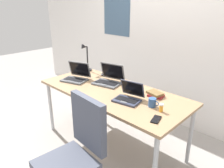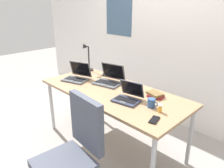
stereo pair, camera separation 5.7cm
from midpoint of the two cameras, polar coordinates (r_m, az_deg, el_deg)
name	(u,v)px [view 2 (the right image)]	position (r m, az deg, el deg)	size (l,w,h in m)	color
ground_plane	(112,144)	(2.85, 0.60, -15.57)	(12.00, 12.00, 0.00)	gray
wall_back	(168,32)	(3.19, 15.14, 13.16)	(6.00, 0.13, 2.60)	silver
desk	(112,95)	(2.50, 0.66, -2.92)	(1.80, 0.80, 0.74)	#9E7A56
desk_lamp	(87,58)	(3.16, -6.14, 6.98)	(0.12, 0.18, 0.40)	black
laptop_by_keyboard	(128,97)	(2.23, 4.96, -3.42)	(0.30, 0.29, 0.19)	#33384C
laptop_back_left	(109,80)	(2.69, -0.17, 1.19)	(0.38, 0.36, 0.24)	#515459
laptop_far_corner	(77,76)	(2.84, -8.75, 2.02)	(0.38, 0.36, 0.23)	#515459
computer_mouse	(104,74)	(2.98, -1.60, 2.62)	(0.06, 0.10, 0.03)	black
cell_phone	(154,120)	(1.92, 12.01, -9.29)	(0.06, 0.14, 0.01)	black
pill_bottle	(160,108)	(2.05, 13.40, -6.25)	(0.04, 0.04, 0.08)	gold
book_stack	(155,95)	(2.36, 12.06, -2.78)	(0.20, 0.15, 0.05)	maroon
coffee_mug	(151,103)	(2.12, 11.19, -4.95)	(0.11, 0.08, 0.09)	#2D518C
office_chair	(72,163)	(2.01, -9.78, -19.85)	(0.52, 0.56, 0.97)	black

